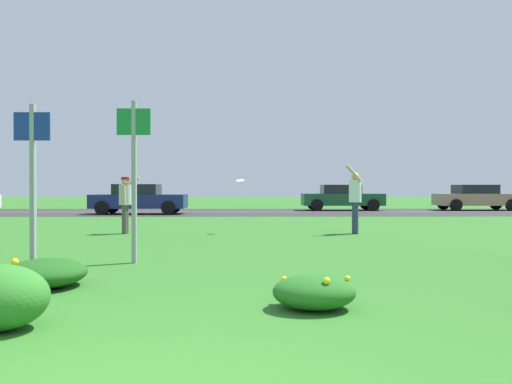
{
  "coord_description": "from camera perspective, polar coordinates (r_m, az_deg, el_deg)",
  "views": [
    {
      "loc": [
        0.64,
        -2.66,
        1.25
      ],
      "look_at": [
        0.8,
        8.45,
        1.17
      ],
      "focal_mm": 35.03,
      "sensor_mm": 36.0,
      "label": 1
    }
  ],
  "objects": [
    {
      "name": "sign_post_near_path",
      "position": [
        8.56,
        -24.14,
        2.43
      ],
      "size": [
        0.56,
        0.1,
        2.57
      ],
      "color": "#93969B",
      "rests_on": "ground"
    },
    {
      "name": "frisbee_pale_blue",
      "position": [
        13.96,
        -1.81,
        1.29
      ],
      "size": [
        0.26,
        0.24,
        0.13
      ],
      "color": "#ADD6E5"
    },
    {
      "name": "daylily_clump_front_center",
      "position": [
        5.3,
        6.65,
        -11.27
      ],
      "size": [
        0.86,
        0.73,
        0.37
      ],
      "color": "#23661E",
      "rests_on": "ground"
    },
    {
      "name": "daylily_clump_mid_right",
      "position": [
        6.93,
        -22.93,
        -8.51
      ],
      "size": [
        1.02,
        1.08,
        0.36
      ],
      "color": "#1E5619",
      "rests_on": "ground"
    },
    {
      "name": "car_navy_center_left",
      "position": [
        24.9,
        -13.23,
        -0.76
      ],
      "size": [
        4.5,
        2.0,
        1.45
      ],
      "color": "navy",
      "rests_on": "ground"
    },
    {
      "name": "person_thrower_red_cap_gray_shirt",
      "position": [
        14.2,
        -14.69,
        -0.79
      ],
      "size": [
        0.53,
        0.49,
        1.58
      ],
      "color": "#B2B2B7",
      "rests_on": "ground"
    },
    {
      "name": "car_tan_rightmost",
      "position": [
        30.94,
        23.84,
        -0.56
      ],
      "size": [
        4.5,
        2.0,
        1.45
      ],
      "color": "#937F60",
      "rests_on": "ground"
    },
    {
      "name": "sign_post_by_roadside",
      "position": [
        8.59,
        -13.76,
        2.99
      ],
      "size": [
        0.56,
        0.1,
        2.71
      ],
      "color": "#93969B",
      "rests_on": "ground"
    },
    {
      "name": "car_dark_green_center_right",
      "position": [
        28.61,
        9.77,
        -0.6
      ],
      "size": [
        4.5,
        2.0,
        1.45
      ],
      "color": "#194C2D",
      "rests_on": "ground"
    },
    {
      "name": "ground_plane",
      "position": [
        14.51,
        -3.34,
        -4.52
      ],
      "size": [
        120.0,
        120.0,
        0.0
      ],
      "primitive_type": "plane",
      "color": "#2D6B23"
    },
    {
      "name": "person_catcher_white_shirt",
      "position": [
        13.97,
        11.24,
        -0.53
      ],
      "size": [
        0.48,
        0.49,
        1.9
      ],
      "color": "silver",
      "rests_on": "ground"
    },
    {
      "name": "highway_strip",
      "position": [
        26.25,
        -2.2,
        -2.3
      ],
      "size": [
        120.0,
        8.48,
        0.01
      ],
      "primitive_type": "cube",
      "color": "#2D2D30",
      "rests_on": "ground"
    },
    {
      "name": "highway_center_stripe",
      "position": [
        26.25,
        -2.2,
        -2.29
      ],
      "size": [
        120.0,
        0.16,
        0.0
      ],
      "primitive_type": "cube",
      "color": "yellow",
      "rests_on": "ground"
    }
  ]
}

